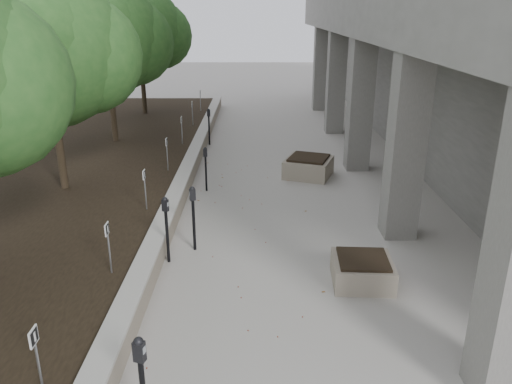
{
  "coord_description": "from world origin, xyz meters",
  "views": [
    {
      "loc": [
        0.22,
        -4.32,
        4.8
      ],
      "look_at": [
        0.21,
        6.57,
        0.8
      ],
      "focal_mm": 35.06,
      "sensor_mm": 36.0,
      "label": 1
    }
  ],
  "objects_px": {
    "crabapple_tree_5": "(140,50)",
    "parking_meter_4": "(206,169)",
    "crabapple_tree_4": "(108,62)",
    "planter_front": "(362,270)",
    "parking_meter_2": "(194,219)",
    "crabapple_tree_3": "(51,82)",
    "planter_back": "(308,166)",
    "parking_meter_3": "(167,230)",
    "parking_meter_5": "(209,127)"
  },
  "relations": [
    {
      "from": "crabapple_tree_5",
      "to": "parking_meter_4",
      "type": "bearing_deg",
      "value": -68.41
    },
    {
      "from": "crabapple_tree_4",
      "to": "crabapple_tree_5",
      "type": "bearing_deg",
      "value": 90.0
    },
    {
      "from": "crabapple_tree_5",
      "to": "planter_front",
      "type": "xyz_separation_m",
      "value": [
        6.98,
        -14.13,
        -2.87
      ]
    },
    {
      "from": "crabapple_tree_5",
      "to": "parking_meter_2",
      "type": "bearing_deg",
      "value": -73.81
    },
    {
      "from": "crabapple_tree_3",
      "to": "planter_back",
      "type": "distance_m",
      "value": 7.5
    },
    {
      "from": "parking_meter_3",
      "to": "planter_front",
      "type": "height_order",
      "value": "parking_meter_3"
    },
    {
      "from": "parking_meter_3",
      "to": "planter_front",
      "type": "relative_size",
      "value": 1.29
    },
    {
      "from": "planter_back",
      "to": "parking_meter_4",
      "type": "bearing_deg",
      "value": -156.02
    },
    {
      "from": "parking_meter_3",
      "to": "crabapple_tree_3",
      "type": "bearing_deg",
      "value": 154.11
    },
    {
      "from": "parking_meter_4",
      "to": "planter_front",
      "type": "relative_size",
      "value": 1.17
    },
    {
      "from": "parking_meter_3",
      "to": "planter_back",
      "type": "distance_m",
      "value": 6.47
    },
    {
      "from": "crabapple_tree_3",
      "to": "crabapple_tree_4",
      "type": "bearing_deg",
      "value": 90.0
    },
    {
      "from": "crabapple_tree_4",
      "to": "parking_meter_3",
      "type": "relative_size",
      "value": 3.89
    },
    {
      "from": "parking_meter_3",
      "to": "planter_front",
      "type": "xyz_separation_m",
      "value": [
        3.73,
        -0.8,
        -0.45
      ]
    },
    {
      "from": "crabapple_tree_4",
      "to": "planter_back",
      "type": "xyz_separation_m",
      "value": [
        6.59,
        -2.81,
        -2.81
      ]
    },
    {
      "from": "crabapple_tree_4",
      "to": "parking_meter_2",
      "type": "bearing_deg",
      "value": -64.51
    },
    {
      "from": "crabapple_tree_5",
      "to": "parking_meter_3",
      "type": "distance_m",
      "value": 13.94
    },
    {
      "from": "crabapple_tree_4",
      "to": "parking_meter_3",
      "type": "height_order",
      "value": "crabapple_tree_4"
    },
    {
      "from": "parking_meter_4",
      "to": "crabapple_tree_4",
      "type": "bearing_deg",
      "value": 130.11
    },
    {
      "from": "crabapple_tree_3",
      "to": "parking_meter_5",
      "type": "distance_m",
      "value": 7.18
    },
    {
      "from": "parking_meter_4",
      "to": "planter_front",
      "type": "xyz_separation_m",
      "value": [
        3.37,
        -5.0,
        -0.38
      ]
    },
    {
      "from": "parking_meter_2",
      "to": "planter_front",
      "type": "distance_m",
      "value": 3.56
    },
    {
      "from": "parking_meter_2",
      "to": "parking_meter_5",
      "type": "xyz_separation_m",
      "value": [
        -0.46,
        8.71,
        -0.03
      ]
    },
    {
      "from": "parking_meter_5",
      "to": "parking_meter_2",
      "type": "bearing_deg",
      "value": -97.19
    },
    {
      "from": "planter_back",
      "to": "crabapple_tree_3",
      "type": "bearing_deg",
      "value": -161.64
    },
    {
      "from": "planter_front",
      "to": "planter_back",
      "type": "xyz_separation_m",
      "value": [
        -0.39,
        6.32,
        0.05
      ]
    },
    {
      "from": "parking_meter_3",
      "to": "planter_back",
      "type": "xyz_separation_m",
      "value": [
        3.34,
        5.52,
        -0.39
      ]
    },
    {
      "from": "crabapple_tree_4",
      "to": "parking_meter_3",
      "type": "distance_m",
      "value": 9.27
    },
    {
      "from": "crabapple_tree_4",
      "to": "parking_meter_3",
      "type": "bearing_deg",
      "value": -68.69
    },
    {
      "from": "parking_meter_5",
      "to": "crabapple_tree_5",
      "type": "bearing_deg",
      "value": 118.31
    },
    {
      "from": "crabapple_tree_3",
      "to": "parking_meter_2",
      "type": "relative_size",
      "value": 3.83
    },
    {
      "from": "crabapple_tree_3",
      "to": "parking_meter_3",
      "type": "height_order",
      "value": "crabapple_tree_3"
    },
    {
      "from": "parking_meter_2",
      "to": "planter_front",
      "type": "xyz_separation_m",
      "value": [
        3.27,
        -1.34,
        -0.46
      ]
    },
    {
      "from": "crabapple_tree_5",
      "to": "parking_meter_3",
      "type": "height_order",
      "value": "crabapple_tree_5"
    },
    {
      "from": "crabapple_tree_3",
      "to": "planter_back",
      "type": "bearing_deg",
      "value": 18.36
    },
    {
      "from": "crabapple_tree_3",
      "to": "planter_back",
      "type": "xyz_separation_m",
      "value": [
        6.59,
        2.19,
        -2.81
      ]
    },
    {
      "from": "parking_meter_3",
      "to": "parking_meter_4",
      "type": "relative_size",
      "value": 1.11
    },
    {
      "from": "parking_meter_5",
      "to": "parking_meter_4",
      "type": "bearing_deg",
      "value": -96.11
    },
    {
      "from": "crabapple_tree_5",
      "to": "crabapple_tree_4",
      "type": "bearing_deg",
      "value": -90.0
    },
    {
      "from": "crabapple_tree_4",
      "to": "parking_meter_2",
      "type": "distance_m",
      "value": 8.96
    },
    {
      "from": "crabapple_tree_3",
      "to": "parking_meter_2",
      "type": "distance_m",
      "value": 5.23
    },
    {
      "from": "parking_meter_5",
      "to": "planter_front",
      "type": "height_order",
      "value": "parking_meter_5"
    },
    {
      "from": "crabapple_tree_4",
      "to": "parking_meter_5",
      "type": "bearing_deg",
      "value": 15.81
    },
    {
      "from": "crabapple_tree_5",
      "to": "parking_meter_3",
      "type": "xyz_separation_m",
      "value": [
        3.25,
        -13.33,
        -2.42
      ]
    },
    {
      "from": "crabapple_tree_3",
      "to": "crabapple_tree_4",
      "type": "distance_m",
      "value": 5.0
    },
    {
      "from": "parking_meter_2",
      "to": "crabapple_tree_3",
      "type": "bearing_deg",
      "value": 123.26
    },
    {
      "from": "crabapple_tree_4",
      "to": "parking_meter_4",
      "type": "relative_size",
      "value": 4.31
    },
    {
      "from": "parking_meter_2",
      "to": "parking_meter_4",
      "type": "bearing_deg",
      "value": 71.7
    },
    {
      "from": "planter_front",
      "to": "parking_meter_5",
      "type": "bearing_deg",
      "value": 110.36
    },
    {
      "from": "parking_meter_5",
      "to": "planter_back",
      "type": "bearing_deg",
      "value": -58.36
    }
  ]
}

